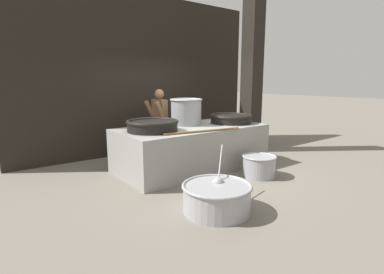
{
  "coord_description": "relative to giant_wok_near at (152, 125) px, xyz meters",
  "views": [
    {
      "loc": [
        -3.72,
        -4.91,
        1.82
      ],
      "look_at": [
        0.0,
        0.0,
        0.66
      ],
      "focal_mm": 28.0,
      "sensor_mm": 36.0,
      "label": 1
    }
  ],
  "objects": [
    {
      "name": "ground_plane",
      "position": [
        0.94,
        0.01,
        -1.0
      ],
      "size": [
        60.0,
        60.0,
        0.0
      ],
      "primitive_type": "plane",
      "color": "slate"
    },
    {
      "name": "back_wall",
      "position": [
        0.94,
        2.07,
        0.96
      ],
      "size": [
        6.59,
        0.24,
        3.91
      ],
      "primitive_type": "cube",
      "color": "black",
      "rests_on": "ground_plane"
    },
    {
      "name": "support_pillar",
      "position": [
        3.16,
        0.39,
        0.96
      ],
      "size": [
        0.4,
        0.4,
        3.91
      ],
      "primitive_type": "cube",
      "color": "black",
      "rests_on": "ground_plane"
    },
    {
      "name": "hearth_platform",
      "position": [
        0.94,
        0.01,
        -0.56
      ],
      "size": [
        3.11,
        1.52,
        0.88
      ],
      "color": "gray",
      "rests_on": "ground_plane"
    },
    {
      "name": "giant_wok_near",
      "position": [
        0.0,
        0.0,
        0.0
      ],
      "size": [
        0.99,
        0.99,
        0.22
      ],
      "color": "black",
      "rests_on": "hearth_platform"
    },
    {
      "name": "giant_wok_far",
      "position": [
        1.99,
        -0.08,
        -0.01
      ],
      "size": [
        0.96,
        0.96,
        0.19
      ],
      "color": "black",
      "rests_on": "hearth_platform"
    },
    {
      "name": "stock_pot",
      "position": [
        1.02,
        0.31,
        0.18
      ],
      "size": [
        0.7,
        0.7,
        0.56
      ],
      "color": "gray",
      "rests_on": "hearth_platform"
    },
    {
      "name": "stirring_paddle",
      "position": [
        0.77,
        -0.66,
        -0.1
      ],
      "size": [
        1.59,
        0.32,
        0.04
      ],
      "rotation": [
        0.0,
        0.0,
        -0.16
      ],
      "color": "brown",
      "rests_on": "hearth_platform"
    },
    {
      "name": "cook",
      "position": [
        0.85,
        1.16,
        -0.12
      ],
      "size": [
        0.38,
        0.58,
        1.63
      ],
      "rotation": [
        0.0,
        0.0,
        3.15
      ],
      "color": "#8C6647",
      "rests_on": "ground_plane"
    },
    {
      "name": "prep_bowl_vegetables",
      "position": [
        -0.11,
        -1.95,
        -0.77
      ],
      "size": [
        1.09,
        1.04,
        0.81
      ],
      "color": "#9E9EA3",
      "rests_on": "ground_plane"
    },
    {
      "name": "prep_bowl_meat",
      "position": [
        1.6,
        -1.26,
        -0.77
      ],
      "size": [
        0.65,
        0.65,
        0.41
      ],
      "color": "#9E9EA3",
      "rests_on": "ground_plane"
    }
  ]
}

